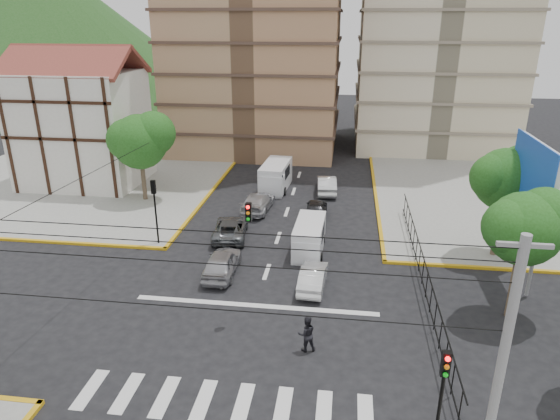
% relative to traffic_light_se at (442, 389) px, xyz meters
% --- Properties ---
extents(ground, '(160.00, 160.00, 0.00)m').
position_rel_traffic_light_se_xyz_m(ground, '(-7.80, 7.80, -3.11)').
color(ground, black).
rests_on(ground, ground).
extents(sidewalk_nw, '(26.00, 26.00, 0.15)m').
position_rel_traffic_light_se_xyz_m(sidewalk_nw, '(-27.80, 27.80, -3.04)').
color(sidewalk_nw, gray).
rests_on(sidewalk_nw, ground).
extents(sidewalk_ne, '(26.00, 26.00, 0.15)m').
position_rel_traffic_light_se_xyz_m(sidewalk_ne, '(12.20, 27.80, -3.04)').
color(sidewalk_ne, gray).
rests_on(sidewalk_ne, ground).
extents(crosswalk_stripes, '(12.00, 2.40, 0.01)m').
position_rel_traffic_light_se_xyz_m(crosswalk_stripes, '(-7.80, 1.80, -3.11)').
color(crosswalk_stripes, silver).
rests_on(crosswalk_stripes, ground).
extents(stop_line, '(13.00, 0.40, 0.01)m').
position_rel_traffic_light_se_xyz_m(stop_line, '(-7.80, 9.00, -3.11)').
color(stop_line, silver).
rests_on(stop_line, ground).
extents(tudor_building, '(10.80, 8.05, 12.23)m').
position_rel_traffic_light_se_xyz_m(tudor_building, '(-26.80, 27.80, 2.14)').
color(tudor_building, silver).
rests_on(tudor_building, ground).
extents(distant_hill, '(70.00, 70.00, 28.00)m').
position_rel_traffic_light_se_xyz_m(distant_hill, '(-62.80, 77.80, 10.89)').
color(distant_hill, '#1E4D19').
rests_on(distant_hill, ground).
extents(park_fence, '(0.10, 22.50, 1.66)m').
position_rel_traffic_light_se_xyz_m(park_fence, '(1.20, 12.30, -3.11)').
color(park_fence, black).
rests_on(park_fence, ground).
extents(billboard, '(0.36, 6.20, 8.10)m').
position_rel_traffic_light_se_xyz_m(billboard, '(6.65, 13.80, 2.89)').
color(billboard, slate).
rests_on(billboard, ground).
extents(tree_park_a, '(4.41, 3.60, 6.83)m').
position_rel_traffic_light_se_xyz_m(tree_park_a, '(5.28, 9.81, 1.90)').
color(tree_park_a, '#473828').
rests_on(tree_park_a, ground).
extents(tree_park_c, '(4.65, 3.80, 7.25)m').
position_rel_traffic_light_se_xyz_m(tree_park_c, '(6.29, 16.81, 2.22)').
color(tree_park_c, '#473828').
rests_on(tree_park_c, ground).
extents(tree_tudor, '(5.39, 4.40, 7.43)m').
position_rel_traffic_light_se_xyz_m(tree_tudor, '(-19.70, 23.81, 2.11)').
color(tree_tudor, '#473828').
rests_on(tree_tudor, ground).
extents(traffic_light_se, '(0.28, 0.22, 4.40)m').
position_rel_traffic_light_se_xyz_m(traffic_light_se, '(0.00, 0.00, 0.00)').
color(traffic_light_se, black).
rests_on(traffic_light_se, ground).
extents(traffic_light_nw, '(0.28, 0.22, 4.40)m').
position_rel_traffic_light_se_xyz_m(traffic_light_nw, '(-15.60, 15.60, 0.00)').
color(traffic_light_nw, black).
rests_on(traffic_light_nw, ground).
extents(traffic_light_hanging, '(18.00, 9.12, 0.92)m').
position_rel_traffic_light_se_xyz_m(traffic_light_hanging, '(-7.80, 5.76, 2.79)').
color(traffic_light_hanging, black).
rests_on(traffic_light_hanging, ground).
extents(utility_pole_se, '(1.40, 0.28, 9.00)m').
position_rel_traffic_light_se_xyz_m(utility_pole_se, '(1.20, -1.20, 1.65)').
color(utility_pole_se, slate).
rests_on(utility_pole_se, ground).
extents(van_right_lane, '(1.92, 4.55, 2.03)m').
position_rel_traffic_light_se_xyz_m(van_right_lane, '(-5.51, 15.76, -2.13)').
color(van_right_lane, silver).
rests_on(van_right_lane, ground).
extents(van_left_lane, '(2.38, 5.37, 2.37)m').
position_rel_traffic_light_se_xyz_m(van_left_lane, '(-9.47, 28.06, -1.96)').
color(van_left_lane, silver).
rests_on(van_left_lane, ground).
extents(car_silver_front_left, '(1.80, 4.35, 1.48)m').
position_rel_traffic_light_se_xyz_m(car_silver_front_left, '(-10.38, 12.20, -2.37)').
color(car_silver_front_left, '#A5A5A9').
rests_on(car_silver_front_left, ground).
extents(car_white_front_right, '(1.57, 3.97, 1.29)m').
position_rel_traffic_light_se_xyz_m(car_white_front_right, '(-4.92, 11.36, -2.47)').
color(car_white_front_right, white).
rests_on(car_white_front_right, ground).
extents(car_grey_mid_left, '(2.73, 4.97, 1.32)m').
position_rel_traffic_light_se_xyz_m(car_grey_mid_left, '(-11.10, 17.51, -2.45)').
color(car_grey_mid_left, '#5B5F63').
rests_on(car_grey_mid_left, ground).
extents(car_silver_rear_left, '(2.30, 5.01, 1.42)m').
position_rel_traffic_light_se_xyz_m(car_silver_rear_left, '(-10.12, 22.83, -2.40)').
color(car_silver_rear_left, silver).
rests_on(car_silver_rear_left, ground).
extents(car_darkgrey_mid_right, '(1.59, 3.93, 1.34)m').
position_rel_traffic_light_se_xyz_m(car_darkgrey_mid_right, '(-5.45, 22.19, -2.44)').
color(car_darkgrey_mid_right, '#232325').
rests_on(car_darkgrey_mid_right, ground).
extents(car_white_rear_right, '(1.95, 4.64, 1.49)m').
position_rel_traffic_light_se_xyz_m(car_white_rear_right, '(-4.93, 27.88, -2.37)').
color(car_white_rear_right, silver).
rests_on(car_white_rear_right, ground).
extents(pedestrian_crosswalk, '(1.00, 0.88, 1.74)m').
position_rel_traffic_light_se_xyz_m(pedestrian_crosswalk, '(-4.80, 5.59, -2.24)').
color(pedestrian_crosswalk, black).
rests_on(pedestrian_crosswalk, ground).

